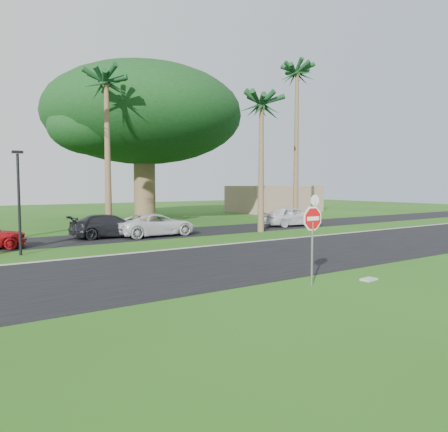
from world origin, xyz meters
name	(u,v)px	position (x,y,z in m)	size (l,w,h in m)	color
ground	(242,271)	(0.00, 0.00, 0.00)	(120.00, 120.00, 0.00)	#214812
road	(212,263)	(0.00, 2.00, 0.01)	(120.00, 8.00, 0.02)	black
parking_strip	(118,237)	(0.00, 12.50, 0.01)	(120.00, 5.00, 0.02)	black
curb	(166,250)	(0.00, 6.05, 0.03)	(120.00, 0.12, 0.06)	gray
stop_sign_near	(312,229)	(0.50, -3.00, 1.77)	(1.05, 0.07, 2.62)	gray
stop_sign_far	(315,205)	(12.00, 8.00, 1.77)	(1.05, 0.07, 2.62)	gray
palm_center	(106,86)	(0.00, 14.00, 9.16)	(5.00, 5.00, 10.50)	brown
palm_right_near	(262,107)	(9.00, 10.00, 8.19)	(5.00, 5.00, 9.50)	brown
palm_right_far	(297,77)	(15.00, 13.00, 11.58)	(5.00, 5.00, 13.00)	brown
canopy_tree	(144,116)	(6.00, 22.00, 8.95)	(16.50, 16.50, 13.12)	brown
streetlight_right	(19,196)	(-6.00, 8.50, 2.65)	(0.45, 0.25, 4.64)	black
building_far	(274,199)	(24.00, 26.00, 1.50)	(10.00, 6.00, 3.00)	gray
car_dark	(110,226)	(-0.46, 12.44, 0.68)	(1.91, 4.70, 1.36)	black
car_minivan	(156,225)	(2.13, 11.63, 0.68)	(2.27, 4.92, 1.37)	silver
car_pickup	(291,216)	(13.31, 11.67, 0.75)	(1.76, 4.38, 1.49)	silver
utility_slab	(369,279)	(2.59, -3.55, 0.03)	(0.55, 0.35, 0.06)	#989891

